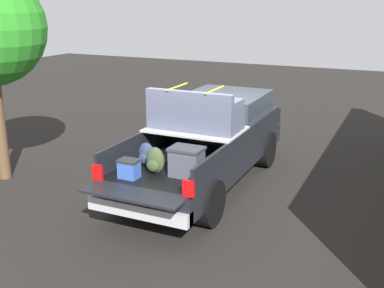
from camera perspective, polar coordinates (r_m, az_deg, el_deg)
name	(u,v)px	position (r m, az deg, el deg)	size (l,w,h in m)	color
ground_plane	(203,184)	(10.52, 1.39, -4.87)	(40.00, 40.00, 0.00)	black
pickup_truck	(210,139)	(10.51, 2.21, 0.63)	(6.05, 2.06, 2.23)	black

